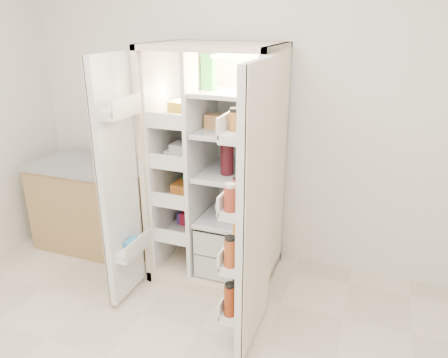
% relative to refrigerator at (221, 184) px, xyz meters
% --- Properties ---
extents(wall_back, '(4.00, 0.02, 2.70)m').
position_rel_refrigerator_xyz_m(wall_back, '(0.14, 0.35, 0.61)').
color(wall_back, silver).
rests_on(wall_back, floor).
extents(refrigerator, '(0.92, 0.70, 1.80)m').
position_rel_refrigerator_xyz_m(refrigerator, '(0.00, 0.00, 0.00)').
color(refrigerator, beige).
rests_on(refrigerator, floor).
extents(freezer_door, '(0.15, 0.40, 1.72)m').
position_rel_refrigerator_xyz_m(freezer_door, '(-0.51, -0.60, 0.15)').
color(freezer_door, silver).
rests_on(freezer_door, floor).
extents(fridge_door, '(0.17, 0.58, 1.72)m').
position_rel_refrigerator_xyz_m(fridge_door, '(0.47, -0.70, 0.13)').
color(fridge_door, silver).
rests_on(fridge_door, floor).
extents(kitchen_counter, '(1.08, 0.58, 0.79)m').
position_rel_refrigerator_xyz_m(kitchen_counter, '(-1.17, -0.05, -0.35)').
color(kitchen_counter, '#A38351').
rests_on(kitchen_counter, floor).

